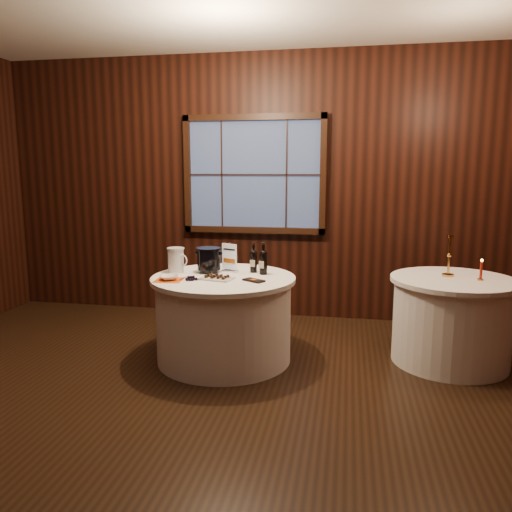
% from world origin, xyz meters
% --- Properties ---
extents(ground, '(6.00, 6.00, 0.00)m').
position_xyz_m(ground, '(0.00, 0.00, 0.00)').
color(ground, black).
rests_on(ground, ground).
extents(back_wall, '(6.00, 0.10, 3.00)m').
position_xyz_m(back_wall, '(0.00, 2.48, 1.54)').
color(back_wall, black).
rests_on(back_wall, ground).
extents(main_table, '(1.28, 1.28, 0.77)m').
position_xyz_m(main_table, '(0.00, 1.00, 0.39)').
color(main_table, white).
rests_on(main_table, ground).
extents(side_table, '(1.08, 1.08, 0.77)m').
position_xyz_m(side_table, '(2.00, 1.30, 0.39)').
color(side_table, white).
rests_on(side_table, ground).
extents(sign_stand, '(0.16, 0.13, 0.27)m').
position_xyz_m(sign_stand, '(0.01, 1.22, 0.86)').
color(sign_stand, silver).
rests_on(sign_stand, main_table).
extents(port_bottle_left, '(0.07, 0.07, 0.28)m').
position_xyz_m(port_bottle_left, '(0.23, 1.23, 0.89)').
color(port_bottle_left, black).
rests_on(port_bottle_left, main_table).
extents(port_bottle_right, '(0.07, 0.08, 0.29)m').
position_xyz_m(port_bottle_right, '(0.33, 1.16, 0.90)').
color(port_bottle_right, black).
rests_on(port_bottle_right, main_table).
extents(ice_bucket, '(0.23, 0.23, 0.23)m').
position_xyz_m(ice_bucket, '(-0.17, 1.15, 0.89)').
color(ice_bucket, black).
rests_on(ice_bucket, main_table).
extents(chocolate_plate, '(0.31, 0.24, 0.04)m').
position_xyz_m(chocolate_plate, '(-0.02, 0.88, 0.79)').
color(chocolate_plate, white).
rests_on(chocolate_plate, main_table).
extents(chocolate_box, '(0.21, 0.18, 0.02)m').
position_xyz_m(chocolate_box, '(0.30, 0.86, 0.78)').
color(chocolate_box, black).
rests_on(chocolate_box, main_table).
extents(grape_bunch, '(0.17, 0.09, 0.04)m').
position_xyz_m(grape_bunch, '(-0.23, 0.78, 0.79)').
color(grape_bunch, black).
rests_on(grape_bunch, main_table).
extents(glass_pitcher, '(0.21, 0.16, 0.23)m').
position_xyz_m(glass_pitcher, '(-0.47, 1.11, 0.89)').
color(glass_pitcher, white).
rests_on(glass_pitcher, main_table).
extents(orange_napkin, '(0.25, 0.25, 0.00)m').
position_xyz_m(orange_napkin, '(-0.42, 0.77, 0.77)').
color(orange_napkin, '#DE4F12').
rests_on(orange_napkin, main_table).
extents(cracker_bowl, '(0.21, 0.21, 0.04)m').
position_xyz_m(cracker_bowl, '(-0.42, 0.77, 0.79)').
color(cracker_bowl, white).
rests_on(cracker_bowl, orange_napkin).
extents(brass_candlestick, '(0.10, 0.10, 0.37)m').
position_xyz_m(brass_candlestick, '(1.96, 1.38, 0.90)').
color(brass_candlestick, '#BF853B').
rests_on(brass_candlestick, side_table).
extents(red_candle, '(0.05, 0.05, 0.19)m').
position_xyz_m(red_candle, '(2.20, 1.25, 0.84)').
color(red_candle, '#BF853B').
rests_on(red_candle, side_table).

